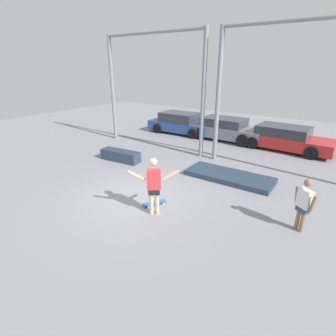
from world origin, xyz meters
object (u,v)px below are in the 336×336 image
(skateboard, at_px, (155,203))
(parked_car_grey, at_px, (226,129))
(skateboarder, at_px, (154,184))
(bystander, at_px, (304,203))
(grind_box, at_px, (120,156))
(parked_car_red, at_px, (285,138))
(parked_car_blue, at_px, (181,123))
(manual_pad, at_px, (229,176))

(skateboard, xyz_separation_m, parked_car_grey, (-1.42, 8.68, 0.57))
(skateboarder, relative_size, bystander, 1.18)
(grind_box, xyz_separation_m, parked_car_red, (5.79, 6.25, 0.36))
(skateboarder, relative_size, parked_car_blue, 0.41)
(skateboard, height_order, bystander, bystander)
(grind_box, height_order, parked_car_red, parked_car_red)
(skateboard, bearing_deg, grind_box, 88.87)
(skateboarder, xyz_separation_m, bystander, (3.70, 1.60, -0.17))
(parked_car_red, bearing_deg, grind_box, -130.02)
(skateboard, distance_m, bystander, 4.27)
(manual_pad, xyz_separation_m, parked_car_grey, (-2.55, 5.37, 0.54))
(manual_pad, bearing_deg, skateboarder, -101.99)
(parked_car_blue, bearing_deg, bystander, -42.79)
(skateboarder, distance_m, parked_car_grey, 9.29)
(parked_car_grey, bearing_deg, skateboard, -80.17)
(skateboarder, relative_size, skateboard, 2.31)
(skateboard, bearing_deg, bystander, -43.69)
(parked_car_grey, relative_size, parked_car_red, 0.95)
(grind_box, distance_m, bystander, 8.00)
(skateboard, bearing_deg, parked_car_blue, 58.08)
(parked_car_blue, height_order, bystander, bystander)
(skateboard, distance_m, parked_car_blue, 9.64)
(parked_car_grey, distance_m, parked_car_red, 3.36)
(grind_box, bearing_deg, skateboarder, -33.75)
(grind_box, relative_size, parked_car_red, 0.41)
(skateboarder, distance_m, grind_box, 5.09)
(grind_box, height_order, bystander, bystander)
(parked_car_grey, bearing_deg, parked_car_red, -0.71)
(parked_car_blue, relative_size, bystander, 2.85)
(manual_pad, distance_m, parked_car_red, 5.38)
(skateboarder, height_order, parked_car_grey, skateboarder)
(skateboarder, bearing_deg, parked_car_grey, 63.37)
(parked_car_grey, relative_size, bystander, 2.96)
(grind_box, bearing_deg, manual_pad, 10.76)
(parked_car_red, distance_m, bystander, 7.74)
(manual_pad, height_order, bystander, bystander)
(skateboarder, xyz_separation_m, parked_car_red, (1.60, 9.05, -0.39))
(skateboard, xyz_separation_m, parked_car_red, (1.93, 8.60, 0.54))
(skateboarder, distance_m, parked_car_blue, 10.18)
(parked_car_red, bearing_deg, parked_car_grey, -178.44)
(bystander, bearing_deg, skateboarder, 58.94)
(manual_pad, relative_size, parked_car_blue, 0.79)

